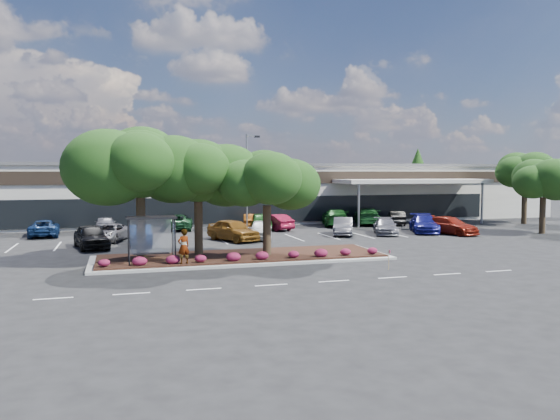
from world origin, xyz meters
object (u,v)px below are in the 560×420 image
object	(u,v)px
light_pole	(248,189)
car_0	(91,236)
survey_stake	(389,257)
car_1	(109,233)

from	to	relation	value
light_pole	car_0	xyz separation A→B (m)	(-13.05, -7.29, -3.00)
survey_stake	car_1	bearing A→B (deg)	130.70
survey_stake	car_1	xyz separation A→B (m)	(-14.82, 17.23, -0.03)
survey_stake	car_0	xyz separation A→B (m)	(-15.98, 13.67, 0.13)
light_pole	car_1	world-z (taller)	light_pole
survey_stake	car_0	size ratio (longest dim) A/B	0.23
survey_stake	car_1	size ratio (longest dim) A/B	0.23
car_1	car_0	bearing A→B (deg)	-87.55
light_pole	survey_stake	xyz separation A→B (m)	(2.93, -20.96, -3.13)
survey_stake	car_0	world-z (taller)	car_0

